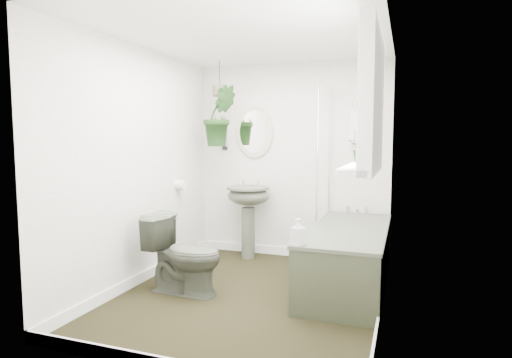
% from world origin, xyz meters
% --- Properties ---
extents(floor, '(2.30, 2.80, 0.02)m').
position_xyz_m(floor, '(0.00, 0.00, -0.01)').
color(floor, black).
rests_on(floor, ground).
extents(ceiling, '(2.30, 2.80, 0.02)m').
position_xyz_m(ceiling, '(0.00, 0.00, 2.31)').
color(ceiling, white).
rests_on(ceiling, ground).
extents(wall_back, '(2.30, 0.02, 2.30)m').
position_xyz_m(wall_back, '(0.00, 1.41, 1.15)').
color(wall_back, white).
rests_on(wall_back, ground).
extents(wall_front, '(2.30, 0.02, 2.30)m').
position_xyz_m(wall_front, '(0.00, -1.41, 1.15)').
color(wall_front, white).
rests_on(wall_front, ground).
extents(wall_left, '(0.02, 2.80, 2.30)m').
position_xyz_m(wall_left, '(-1.16, 0.00, 1.15)').
color(wall_left, white).
rests_on(wall_left, ground).
extents(wall_right, '(0.02, 2.80, 2.30)m').
position_xyz_m(wall_right, '(1.16, 0.00, 1.15)').
color(wall_right, white).
rests_on(wall_right, ground).
extents(skirting, '(2.30, 2.80, 0.10)m').
position_xyz_m(skirting, '(0.00, 0.00, 0.05)').
color(skirting, white).
rests_on(skirting, floor).
extents(bathtub, '(0.72, 1.72, 0.58)m').
position_xyz_m(bathtub, '(0.80, 0.50, 0.29)').
color(bathtub, '#464B3D').
rests_on(bathtub, floor).
extents(bath_screen, '(0.04, 0.72, 1.40)m').
position_xyz_m(bath_screen, '(0.47, 0.99, 1.28)').
color(bath_screen, silver).
rests_on(bath_screen, bathtub).
extents(shower_box, '(0.20, 0.10, 0.35)m').
position_xyz_m(shower_box, '(0.80, 1.34, 1.55)').
color(shower_box, white).
rests_on(shower_box, wall_back).
extents(oval_mirror, '(0.46, 0.03, 0.62)m').
position_xyz_m(oval_mirror, '(-0.45, 1.37, 1.50)').
color(oval_mirror, '#C2B994').
rests_on(oval_mirror, wall_back).
extents(wall_sconce, '(0.04, 0.04, 0.22)m').
position_xyz_m(wall_sconce, '(-0.85, 1.36, 1.40)').
color(wall_sconce, black).
rests_on(wall_sconce, wall_back).
extents(toilet_roll_holder, '(0.11, 0.11, 0.11)m').
position_xyz_m(toilet_roll_holder, '(-1.10, 0.70, 0.90)').
color(toilet_roll_holder, white).
rests_on(toilet_roll_holder, wall_left).
extents(window_recess, '(0.08, 1.00, 0.90)m').
position_xyz_m(window_recess, '(1.09, -0.70, 1.65)').
color(window_recess, white).
rests_on(window_recess, wall_right).
extents(window_sill, '(0.18, 1.00, 0.04)m').
position_xyz_m(window_sill, '(1.02, -0.70, 1.23)').
color(window_sill, white).
rests_on(window_sill, wall_right).
extents(window_blinds, '(0.01, 0.86, 0.76)m').
position_xyz_m(window_blinds, '(1.04, -0.70, 1.65)').
color(window_blinds, white).
rests_on(window_blinds, wall_right).
extents(toilet, '(0.73, 0.44, 0.73)m').
position_xyz_m(toilet, '(-0.60, -0.13, 0.36)').
color(toilet, '#464B3D').
rests_on(toilet, floor).
extents(pedestal_sink, '(0.55, 0.48, 0.86)m').
position_xyz_m(pedestal_sink, '(-0.45, 1.14, 0.43)').
color(pedestal_sink, '#464B3D').
rests_on(pedestal_sink, floor).
extents(sill_plant, '(0.24, 0.23, 0.21)m').
position_xyz_m(sill_plant, '(1.01, -0.40, 1.36)').
color(sill_plant, black).
rests_on(sill_plant, window_sill).
extents(hanging_plant, '(0.49, 0.47, 0.69)m').
position_xyz_m(hanging_plant, '(-0.74, 0.98, 1.68)').
color(hanging_plant, black).
rests_on(hanging_plant, ceiling).
extents(soap_bottle, '(0.13, 0.13, 0.21)m').
position_xyz_m(soap_bottle, '(0.51, -0.29, 0.69)').
color(soap_bottle, '#292120').
rests_on(soap_bottle, bathtub).
extents(hanging_pot, '(0.16, 0.16, 0.12)m').
position_xyz_m(hanging_pot, '(-0.74, 0.98, 1.96)').
color(hanging_pot, brown).
rests_on(hanging_pot, ceiling).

